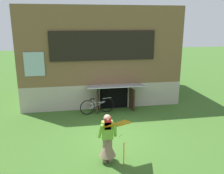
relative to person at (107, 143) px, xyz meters
The scene contains 5 objects.
ground_plane 1.98m from the person, 72.61° to the left, with size 60.00×60.00×0.00m, color #386023.
log_house 7.76m from the person, 85.76° to the left, with size 7.99×6.61×4.96m.
person is the anchor object (origin of this frame).
kite 0.88m from the person, 51.89° to the right, with size 0.94×0.98×1.48m.
bicycle_silver 4.19m from the person, 87.63° to the left, with size 1.66×0.34×0.76m.
Camera 1 is at (-1.59, -8.46, 4.25)m, focal length 39.17 mm.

